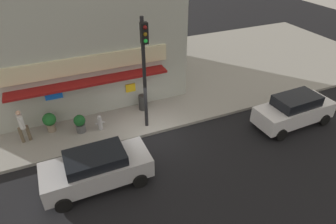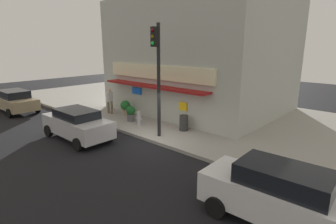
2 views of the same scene
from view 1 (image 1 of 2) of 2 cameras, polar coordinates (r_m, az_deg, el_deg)
The scene contains 11 objects.
ground_plane at distance 15.46m, azimuth -3.07°, elevation -4.50°, with size 61.11×61.11×0.00m, color black.
sidewalk at distance 20.64m, azimuth -9.46°, elevation 5.78°, with size 40.74×12.81×0.17m, color gray.
corner_building at distance 20.02m, azimuth -18.38°, elevation 16.07°, with size 11.54×10.32×7.83m.
traffic_light at distance 13.99m, azimuth -4.61°, elevation 9.57°, with size 0.32×0.58×5.81m.
fire_hydrant at distance 15.75m, azimuth -13.09°, elevation -2.00°, with size 0.48×0.24×0.86m.
trash_can at distance 17.06m, azimuth -4.90°, elevation 1.89°, with size 0.51×0.51×0.89m, color #2D2D2D.
pedestrian at distance 15.86m, azimuth -26.54°, elevation -2.24°, with size 0.51×0.58×1.80m.
potted_plant_by_doorway at distance 16.30m, azimuth -22.03°, elevation -1.64°, with size 0.67×0.67×1.05m.
potted_plant_by_window at distance 15.76m, azimuth -16.76°, elevation -2.06°, with size 0.59×0.59×0.99m.
parked_car_silver at distance 12.71m, azimuth -13.68°, elevation -10.54°, with size 4.45×2.05×1.62m.
parked_car_white at distance 17.17m, azimuth 23.32°, elevation 0.36°, with size 4.47×2.02×1.76m.
Camera 1 is at (-4.11, -11.53, 9.45)m, focal length 31.34 mm.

